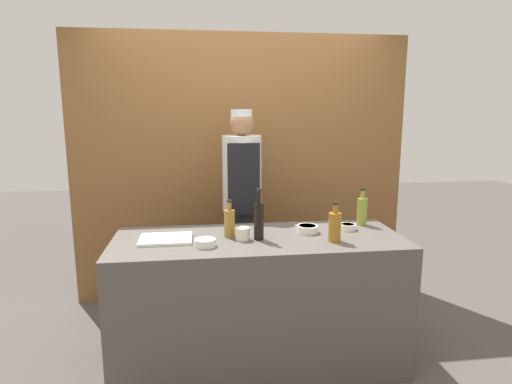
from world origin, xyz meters
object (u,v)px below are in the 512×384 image
(sauce_bowl_brown, at_px, (205,242))
(cup_cream, at_px, (243,234))
(cutting_board, at_px, (166,239))
(bottle_vinegar, at_px, (229,222))
(bottle_soy, at_px, (259,220))
(chef_center, at_px, (242,205))
(bottle_oil, at_px, (362,211))
(bottle_amber, at_px, (335,226))
(sauce_bowl_green, at_px, (348,227))
(sauce_bowl_red, at_px, (307,229))

(sauce_bowl_brown, distance_m, cup_cream, 0.27)
(cutting_board, relative_size, bottle_vinegar, 1.34)
(bottle_soy, bearing_deg, chef_center, 92.31)
(bottle_oil, height_order, bottle_amber, bottle_oil)
(sauce_bowl_brown, relative_size, cutting_board, 0.39)
(bottle_vinegar, relative_size, cup_cream, 2.72)
(bottle_oil, bearing_deg, sauce_bowl_brown, -162.49)
(cup_cream, relative_size, chef_center, 0.05)
(sauce_bowl_green, relative_size, chef_center, 0.06)
(sauce_bowl_red, bearing_deg, bottle_soy, -162.22)
(bottle_vinegar, distance_m, cup_cream, 0.13)
(sauce_bowl_red, xyz_separation_m, chef_center, (-0.39, 0.67, 0.03))
(cutting_board, xyz_separation_m, bottle_oil, (1.41, 0.21, 0.10))
(bottle_oil, bearing_deg, bottle_vinegar, -169.90)
(bottle_oil, bearing_deg, chef_center, 148.01)
(cutting_board, bearing_deg, sauce_bowl_green, 4.10)
(sauce_bowl_brown, height_order, bottle_oil, bottle_oil)
(bottle_soy, xyz_separation_m, cup_cream, (-0.11, 0.01, -0.09))
(bottle_oil, bearing_deg, cutting_board, -171.47)
(sauce_bowl_green, xyz_separation_m, bottle_vinegar, (-0.84, -0.06, 0.07))
(sauce_bowl_green, xyz_separation_m, bottle_amber, (-0.18, -0.25, 0.08))
(bottle_soy, bearing_deg, cup_cream, 176.86)
(sauce_bowl_red, height_order, bottle_amber, bottle_amber)
(sauce_bowl_red, bearing_deg, bottle_amber, -60.17)
(bottle_soy, relative_size, bottle_amber, 1.31)
(bottle_oil, xyz_separation_m, chef_center, (-0.83, 0.52, -0.05))
(bottle_soy, height_order, bottle_vinegar, bottle_soy)
(sauce_bowl_green, bearing_deg, bottle_oil, 39.29)
(cup_cream, bearing_deg, chef_center, 84.51)
(bottle_soy, distance_m, bottle_amber, 0.49)
(sauce_bowl_brown, relative_size, cup_cream, 1.43)
(cutting_board, bearing_deg, bottle_oil, 8.53)
(cutting_board, distance_m, bottle_vinegar, 0.43)
(bottle_vinegar, bearing_deg, chef_center, 77.58)
(bottle_oil, distance_m, chef_center, 0.99)
(sauce_bowl_green, distance_m, chef_center, 0.94)
(sauce_bowl_red, relative_size, bottle_amber, 0.56)
(bottle_soy, relative_size, chef_center, 0.19)
(bottle_oil, distance_m, bottle_amber, 0.49)
(bottle_amber, bearing_deg, sauce_bowl_brown, 179.86)
(chef_center, bearing_deg, bottle_soy, -87.69)
(bottle_soy, height_order, bottle_amber, bottle_soy)
(bottle_amber, height_order, bottle_vinegar, bottle_amber)
(sauce_bowl_brown, xyz_separation_m, sauce_bowl_green, (1.01, 0.24, -0.00))
(bottle_amber, bearing_deg, cutting_board, 171.81)
(cup_cream, bearing_deg, bottle_amber, -10.52)
(sauce_bowl_red, bearing_deg, sauce_bowl_green, 5.59)
(bottle_oil, height_order, bottle_vinegar, bottle_oil)
(cutting_board, height_order, bottle_amber, bottle_amber)
(bottle_oil, relative_size, chef_center, 0.16)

